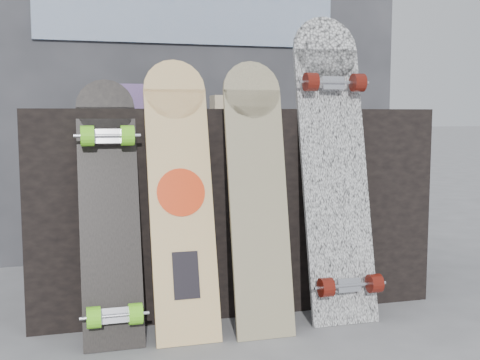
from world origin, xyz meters
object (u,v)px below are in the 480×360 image
object	(u,v)px
vendor_table	(225,203)
longboard_cascadia	(335,161)
longboard_celtic	(258,188)
skateboard_dark	(109,207)
longboard_geisha	(180,189)

from	to	relation	value
vendor_table	longboard_cascadia	size ratio (longest dim) A/B	1.38
vendor_table	longboard_celtic	world-z (taller)	longboard_celtic
longboard_cascadia	skateboard_dark	size ratio (longest dim) A/B	1.28
vendor_table	longboard_geisha	bearing A→B (deg)	-124.49
longboard_cascadia	skateboard_dark	distance (m)	0.86
longboard_geisha	skateboard_dark	world-z (taller)	longboard_geisha
vendor_table	longboard_geisha	distance (m)	0.47
longboard_cascadia	skateboard_dark	world-z (taller)	longboard_cascadia
longboard_geisha	skateboard_dark	distance (m)	0.25
longboard_celtic	longboard_cascadia	size ratio (longest dim) A/B	0.84
vendor_table	longboard_geisha	world-z (taller)	longboard_geisha
longboard_celtic	skateboard_dark	xyz separation A→B (m)	(-0.52, 0.04, -0.05)
longboard_geisha	vendor_table	bearing A→B (deg)	55.51
skateboard_dark	vendor_table	bearing A→B (deg)	37.70
longboard_celtic	longboard_geisha	bearing A→B (deg)	168.59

